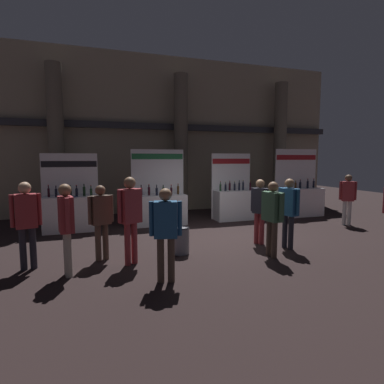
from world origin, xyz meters
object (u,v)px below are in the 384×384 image
(visitor_6, at_px, (289,207))
(exhibitor_booth_1, at_px, (160,206))
(visitor_7, at_px, (130,212))
(visitor_9, at_px, (66,221))
(visitor_3, at_px, (101,216))
(visitor_8, at_px, (272,212))
(exhibitor_booth_0, at_px, (71,211))
(visitor_2, at_px, (26,217))
(exhibitor_booth_3, at_px, (300,199))
(visitor_5, at_px, (348,195))
(exhibitor_booth_2, at_px, (234,202))
(visitor_4, at_px, (166,227))
(visitor_0, at_px, (260,206))
(trash_bin, at_px, (181,240))

(visitor_6, bearing_deg, exhibitor_booth_1, 19.08)
(visitor_7, bearing_deg, visitor_9, -14.17)
(visitor_3, bearing_deg, visitor_6, -25.95)
(visitor_8, xyz_separation_m, visitor_9, (-4.16, 0.21, 0.01))
(visitor_9, bearing_deg, exhibitor_booth_0, -8.18)
(visitor_2, bearing_deg, exhibitor_booth_3, 7.75)
(visitor_5, height_order, visitor_6, visitor_6)
(visitor_2, height_order, visitor_5, visitor_2)
(exhibitor_booth_0, xyz_separation_m, exhibitor_booth_3, (8.01, -0.06, 0.02))
(visitor_3, relative_size, visitor_7, 0.89)
(visitor_5, xyz_separation_m, visitor_6, (-3.44, -1.68, 0.05))
(exhibitor_booth_2, bearing_deg, exhibitor_booth_0, -179.17)
(visitor_6, bearing_deg, visitor_2, 73.04)
(visitor_9, bearing_deg, visitor_5, -87.03)
(exhibitor_booth_3, distance_m, visitor_4, 7.76)
(visitor_6, bearing_deg, visitor_5, -76.98)
(exhibitor_booth_1, bearing_deg, visitor_3, -122.03)
(visitor_0, relative_size, visitor_2, 0.96)
(exhibitor_booth_1, bearing_deg, trash_bin, -94.44)
(exhibitor_booth_0, relative_size, visitor_0, 1.41)
(exhibitor_booth_0, xyz_separation_m, visitor_4, (1.75, -4.64, 0.37))
(visitor_7, bearing_deg, exhibitor_booth_1, -138.33)
(exhibitor_booth_2, xyz_separation_m, trash_bin, (-2.91, -3.22, -0.31))
(exhibitor_booth_0, bearing_deg, visitor_4, -69.31)
(exhibitor_booth_3, distance_m, visitor_0, 4.54)
(exhibitor_booth_0, distance_m, visitor_6, 6.15)
(exhibitor_booth_2, bearing_deg, trash_bin, -132.14)
(exhibitor_booth_0, distance_m, visitor_7, 3.78)
(exhibitor_booth_0, distance_m, exhibitor_booth_2, 5.37)
(visitor_0, xyz_separation_m, visitor_8, (-0.28, -1.00, 0.04))
(visitor_3, xyz_separation_m, visitor_9, (-0.63, -0.74, 0.08))
(exhibitor_booth_3, relative_size, visitor_0, 1.53)
(visitor_6, height_order, visitor_9, visitor_9)
(visitor_4, relative_size, visitor_5, 1.01)
(visitor_2, height_order, visitor_8, visitor_2)
(exhibitor_booth_3, height_order, visitor_5, exhibitor_booth_3)
(exhibitor_booth_1, height_order, visitor_5, exhibitor_booth_1)
(visitor_5, xyz_separation_m, visitor_7, (-7.14, -1.64, 0.12))
(exhibitor_booth_1, bearing_deg, visitor_4, -101.44)
(visitor_3, distance_m, visitor_4, 1.88)
(visitor_6, bearing_deg, visitor_8, 107.76)
(visitor_6, distance_m, visitor_7, 3.70)
(exhibitor_booth_1, xyz_separation_m, visitor_5, (5.73, -1.96, 0.36))
(visitor_3, height_order, visitor_7, visitor_7)
(visitor_8, bearing_deg, exhibitor_booth_3, -47.94)
(exhibitor_booth_3, xyz_separation_m, visitor_2, (-8.64, -3.13, 0.39))
(trash_bin, bearing_deg, exhibitor_booth_1, 85.56)
(visitor_3, relative_size, visitor_8, 0.97)
(visitor_8, bearing_deg, visitor_5, -67.61)
(exhibitor_booth_1, bearing_deg, visitor_8, -68.88)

